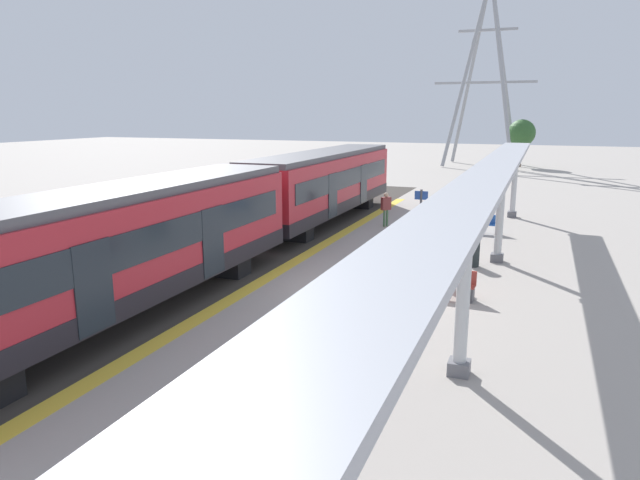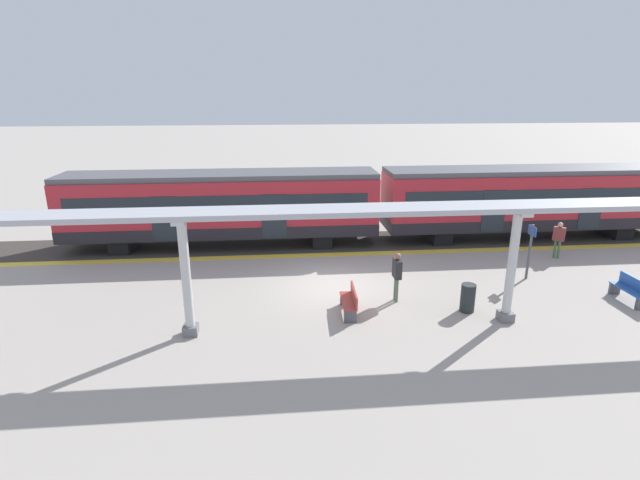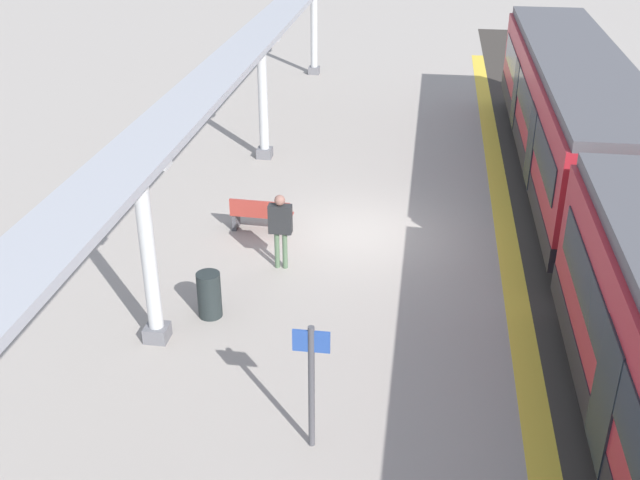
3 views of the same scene
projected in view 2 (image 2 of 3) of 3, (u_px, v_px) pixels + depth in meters
The scene contains 14 objects.
ground_plane at pixel (334, 286), 18.17m from camera, with size 176.00×176.00×0.00m, color #A59C93.
tactile_edge_strip at pixel (325, 255), 21.55m from camera, with size 0.52×38.19×0.01m, color yellow.
trackbed at pixel (321, 242), 23.31m from camera, with size 3.20×50.19×0.01m, color #38332D.
train_near_carriage at pixel (222, 208), 22.35m from camera, with size 2.65×14.34×3.48m.
train_far_carriage at pixel (529, 201), 23.68m from camera, with size 2.65×14.34×3.48m.
canopy_pillar_second at pixel (186, 277), 13.99m from camera, with size 1.10×0.44×3.67m.
canopy_pillar_third at pixel (512, 266), 14.88m from camera, with size 1.10×0.44×3.67m.
canopy_beam at pixel (352, 210), 13.86m from camera, with size 1.20×30.51×0.16m, color #A8AAB2.
bench_near_end at pixel (631, 290), 16.69m from camera, with size 1.50×0.44×0.86m.
bench_mid_platform at pixel (350, 301), 15.80m from camera, with size 1.52×0.50×0.86m.
trash_bin at pixel (468, 298), 15.94m from camera, with size 0.48×0.48×0.96m, color #232A2B.
platform_info_sign at pixel (530, 246), 18.45m from camera, with size 0.56×0.10×2.20m.
passenger_waiting_near_edge at pixel (559, 236), 20.83m from camera, with size 0.47×0.50×1.64m.
passenger_by_the_benches at pixel (397, 271), 16.54m from camera, with size 0.51×0.24×1.76m.
Camera 2 is at (16.70, -2.11, 7.08)m, focal length 26.98 mm.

